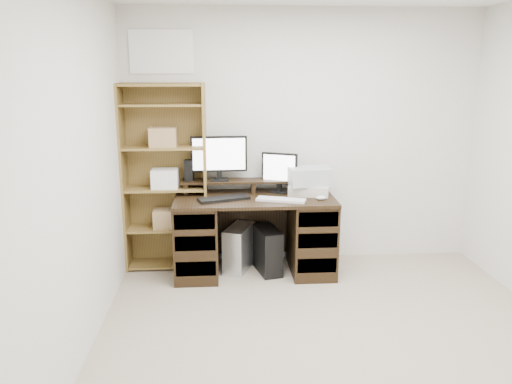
{
  "coord_description": "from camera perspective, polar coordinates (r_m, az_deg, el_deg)",
  "views": [
    {
      "loc": [
        -0.8,
        -2.9,
        1.92
      ],
      "look_at": [
        -0.5,
        1.43,
        0.85
      ],
      "focal_mm": 35.0,
      "sensor_mm": 36.0,
      "label": 1
    }
  ],
  "objects": [
    {
      "name": "printer",
      "position": [
        4.82,
        6.05,
        0.31
      ],
      "size": [
        0.43,
        0.36,
        0.09
      ],
      "primitive_type": "cube",
      "rotation": [
        0.0,
        0.0,
        -0.23
      ],
      "color": "beige",
      "rests_on": "desk"
    },
    {
      "name": "room",
      "position": [
        3.08,
        11.13,
        1.03
      ],
      "size": [
        3.54,
        4.04,
        2.54
      ],
      "color": "tan",
      "rests_on": "ground"
    },
    {
      "name": "bookshelf",
      "position": [
        4.89,
        -10.33,
        1.8
      ],
      "size": [
        0.8,
        0.3,
        1.8
      ],
      "color": "olive",
      "rests_on": "ground"
    },
    {
      "name": "basket",
      "position": [
        4.8,
        6.09,
        1.83
      ],
      "size": [
        0.42,
        0.32,
        0.17
      ],
      "primitive_type": "cube",
      "rotation": [
        0.0,
        0.0,
        0.11
      ],
      "color": "#A4AAAF",
      "rests_on": "printer"
    },
    {
      "name": "speaker",
      "position": [
        4.86,
        -7.67,
        2.48
      ],
      "size": [
        0.09,
        0.09,
        0.2
      ],
      "primitive_type": "cube",
      "rotation": [
        0.0,
        0.0,
        -0.12
      ],
      "color": "black",
      "rests_on": "riser_shelf"
    },
    {
      "name": "riser_shelf",
      "position": [
        4.88,
        -0.34,
        1.1
      ],
      "size": [
        1.4,
        0.22,
        0.12
      ],
      "color": "black",
      "rests_on": "desk"
    },
    {
      "name": "tower_black",
      "position": [
        4.87,
        1.3,
        -6.63
      ],
      "size": [
        0.28,
        0.46,
        0.43
      ],
      "rotation": [
        0.0,
        0.0,
        0.23
      ],
      "color": "black",
      "rests_on": "ground"
    },
    {
      "name": "keyboard_white",
      "position": [
        4.56,
        2.88,
        -0.89
      ],
      "size": [
        0.47,
        0.27,
        0.02
      ],
      "primitive_type": "cube",
      "rotation": [
        0.0,
        0.0,
        -0.31
      ],
      "color": "silver",
      "rests_on": "desk"
    },
    {
      "name": "tower_silver",
      "position": [
        4.92,
        -1.94,
        -6.41
      ],
      "size": [
        0.34,
        0.48,
        0.44
      ],
      "primitive_type": "cube",
      "rotation": [
        0.0,
        0.0,
        -0.38
      ],
      "color": "silver",
      "rests_on": "ground"
    },
    {
      "name": "desk",
      "position": [
        4.8,
        -0.17,
        -4.73
      ],
      "size": [
        1.5,
        0.7,
        0.75
      ],
      "color": "black",
      "rests_on": "ground"
    },
    {
      "name": "keyboard_black",
      "position": [
        4.6,
        -3.69,
        -0.76
      ],
      "size": [
        0.49,
        0.3,
        0.03
      ],
      "primitive_type": "cube",
      "rotation": [
        0.0,
        0.0,
        0.33
      ],
      "color": "black",
      "rests_on": "desk"
    },
    {
      "name": "monitor_wide",
      "position": [
        4.83,
        -4.25,
        4.16
      ],
      "size": [
        0.54,
        0.14,
        0.43
      ],
      "rotation": [
        0.0,
        0.0,
        0.03
      ],
      "color": "black",
      "rests_on": "riser_shelf"
    },
    {
      "name": "monitor_small",
      "position": [
        4.85,
        2.69,
        2.42
      ],
      "size": [
        0.34,
        0.2,
        0.39
      ],
      "rotation": [
        0.0,
        0.0,
        -0.41
      ],
      "color": "black",
      "rests_on": "desk"
    },
    {
      "name": "mouse",
      "position": [
        4.63,
        7.43,
        -0.65
      ],
      "size": [
        0.11,
        0.09,
        0.04
      ],
      "primitive_type": "ellipsoid",
      "rotation": [
        0.0,
        0.0,
        0.34
      ],
      "color": "silver",
      "rests_on": "desk"
    }
  ]
}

